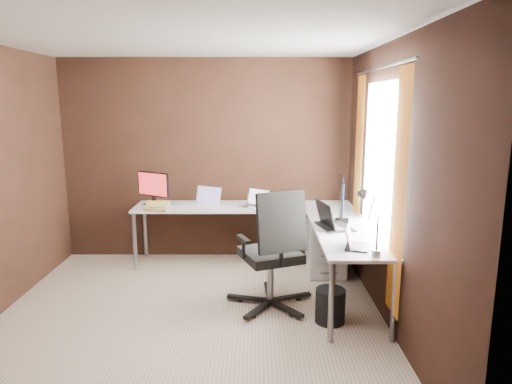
# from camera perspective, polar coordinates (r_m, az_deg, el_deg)

# --- Properties ---
(room) EXTENTS (3.60, 3.60, 2.50)m
(room) POSITION_cam_1_polar(r_m,az_deg,el_deg) (4.05, -3.91, 1.26)
(room) COLOR #C5B499
(room) RESTS_ON ground
(desk) EXTENTS (2.65, 2.25, 0.73)m
(desk) POSITION_cam_1_polar(r_m,az_deg,el_deg) (5.12, 2.50, -3.43)
(desk) COLOR white
(desk) RESTS_ON ground
(drawer_pedestal) EXTENTS (0.42, 0.50, 0.60)m
(drawer_pedestal) POSITION_cam_1_polar(r_m,az_deg,el_deg) (5.40, 8.69, -6.97)
(drawer_pedestal) COLOR white
(drawer_pedestal) RESTS_ON ground
(monitor_left) EXTENTS (0.42, 0.25, 0.40)m
(monitor_left) POSITION_cam_1_polar(r_m,az_deg,el_deg) (5.69, -12.72, 0.69)
(monitor_left) COLOR black
(monitor_left) RESTS_ON desk
(monitor_right) EXTENTS (0.16, 0.55, 0.46)m
(monitor_right) POSITION_cam_1_polar(r_m,az_deg,el_deg) (4.85, 10.61, -0.68)
(monitor_right) COLOR black
(monitor_right) RESTS_ON desk
(laptop_white) EXTENTS (0.41, 0.36, 0.22)m
(laptop_white) POSITION_cam_1_polar(r_m,az_deg,el_deg) (5.56, -6.23, -1.22)
(laptop_white) COLOR white
(laptop_white) RESTS_ON desk
(laptop_silver) EXTENTS (0.40, 0.39, 0.22)m
(laptop_silver) POSITION_cam_1_polar(r_m,az_deg,el_deg) (5.45, -0.07, -1.42)
(laptop_silver) COLOR silver
(laptop_silver) RESTS_ON desk
(laptop_black_big) EXTENTS (0.38, 0.47, 0.27)m
(laptop_black_big) POSITION_cam_1_polar(r_m,az_deg,el_deg) (4.65, 9.39, -3.71)
(laptop_black_big) COLOR black
(laptop_black_big) RESTS_ON desk
(laptop_black_small) EXTENTS (0.26, 0.32, 0.19)m
(laptop_black_small) POSITION_cam_1_polar(r_m,az_deg,el_deg) (4.08, 12.17, -6.22)
(laptop_black_small) COLOR black
(laptop_black_small) RESTS_ON desk
(book_stack) EXTENTS (0.30, 0.25, 0.09)m
(book_stack) POSITION_cam_1_polar(r_m,az_deg,el_deg) (5.47, -12.21, -1.72)
(book_stack) COLOR #9B7853
(book_stack) RESTS_ON desk
(mouse_left) EXTENTS (0.10, 0.08, 0.03)m
(mouse_left) POSITION_cam_1_polar(r_m,az_deg,el_deg) (5.54, -12.60, -1.83)
(mouse_left) COLOR black
(mouse_left) RESTS_ON desk
(mouse_corner) EXTENTS (0.11, 0.09, 0.04)m
(mouse_corner) POSITION_cam_1_polar(r_m,az_deg,el_deg) (5.45, 4.94, -1.79)
(mouse_corner) COLOR black
(mouse_corner) RESTS_ON desk
(desk_lamp) EXTENTS (0.18, 0.21, 0.54)m
(desk_lamp) POSITION_cam_1_polar(r_m,az_deg,el_deg) (3.85, 13.86, -2.73)
(desk_lamp) COLOR slate
(desk_lamp) RESTS_ON desk
(office_chair) EXTENTS (0.66, 0.71, 1.19)m
(office_chair) POSITION_cam_1_polar(r_m,az_deg,el_deg) (4.47, 2.05, -10.12)
(office_chair) COLOR black
(office_chair) RESTS_ON ground
(wastebasket) EXTENTS (0.30, 0.30, 0.31)m
(wastebasket) POSITION_cam_1_polar(r_m,az_deg,el_deg) (4.32, 9.25, -13.85)
(wastebasket) COLOR black
(wastebasket) RESTS_ON ground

